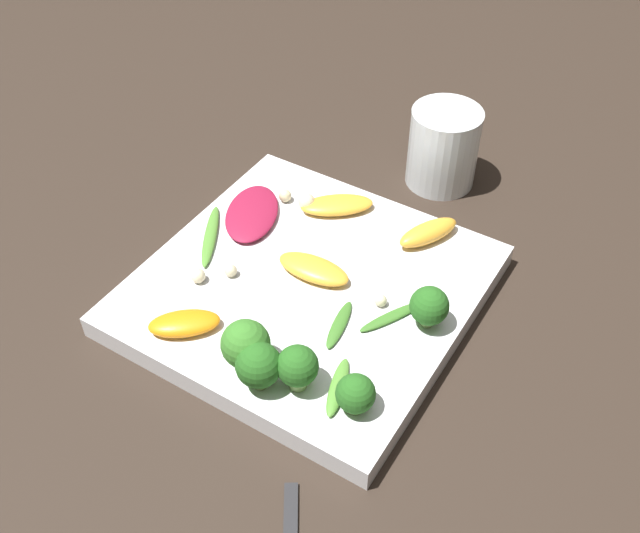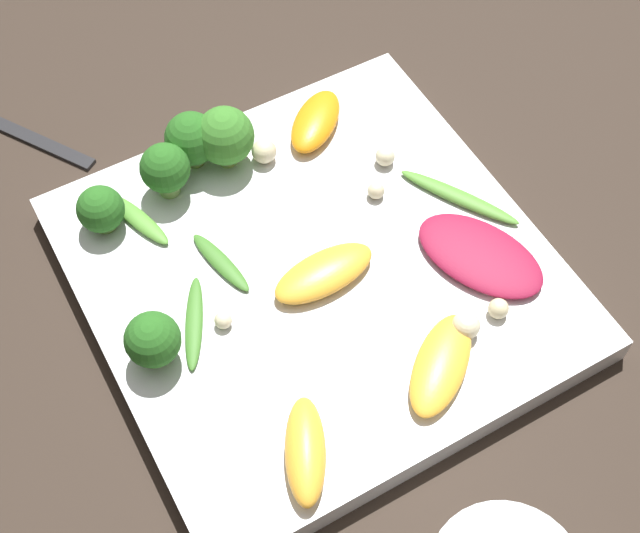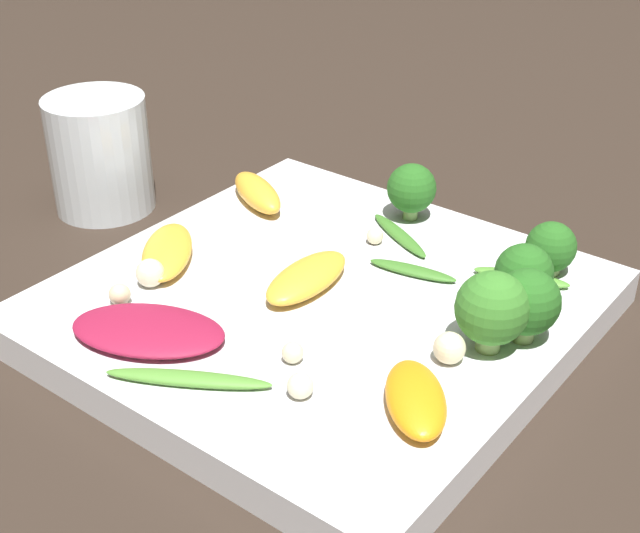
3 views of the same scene
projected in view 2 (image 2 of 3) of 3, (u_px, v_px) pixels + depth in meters
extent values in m
plane|color=#2D231C|center=(316.00, 285.00, 0.64)|extent=(2.40, 2.40, 0.00)
cube|color=white|center=(316.00, 276.00, 0.63)|extent=(0.31, 0.31, 0.02)
ellipsoid|color=maroon|center=(480.00, 255.00, 0.62)|extent=(0.09, 0.11, 0.01)
ellipsoid|color=#FCAD33|center=(329.00, 270.00, 0.61)|extent=(0.08, 0.04, 0.02)
ellipsoid|color=orange|center=(316.00, 121.00, 0.68)|extent=(0.07, 0.07, 0.02)
ellipsoid|color=#FCAD33|center=(441.00, 365.00, 0.57)|extent=(0.08, 0.08, 0.01)
ellipsoid|color=#FCAD33|center=(305.00, 451.00, 0.54)|extent=(0.05, 0.07, 0.02)
cylinder|color=#7A9E51|center=(105.00, 221.00, 0.64)|extent=(0.02, 0.02, 0.01)
sphere|color=#26601E|center=(101.00, 209.00, 0.62)|extent=(0.03, 0.03, 0.03)
cylinder|color=#84AD5B|center=(169.00, 184.00, 0.65)|extent=(0.02, 0.02, 0.02)
sphere|color=#26601E|center=(165.00, 168.00, 0.63)|extent=(0.04, 0.04, 0.04)
cylinder|color=#84AD5B|center=(227.00, 154.00, 0.67)|extent=(0.01, 0.01, 0.02)
sphere|color=#387A28|center=(225.00, 136.00, 0.65)|extent=(0.04, 0.04, 0.04)
cylinder|color=#84AD5B|center=(157.00, 352.00, 0.58)|extent=(0.01, 0.01, 0.01)
sphere|color=#26601E|center=(153.00, 340.00, 0.56)|extent=(0.04, 0.04, 0.04)
cylinder|color=#7A9E51|center=(195.00, 155.00, 0.67)|extent=(0.01, 0.01, 0.02)
sphere|color=#26601E|center=(192.00, 139.00, 0.65)|extent=(0.04, 0.04, 0.04)
ellipsoid|color=#518E33|center=(138.00, 219.00, 0.64)|extent=(0.03, 0.06, 0.01)
ellipsoid|color=#518E33|center=(455.00, 192.00, 0.65)|extent=(0.06, 0.09, 0.01)
ellipsoid|color=#3D7528|center=(221.00, 262.00, 0.62)|extent=(0.02, 0.06, 0.01)
ellipsoid|color=#3D7528|center=(191.00, 318.00, 0.60)|extent=(0.04, 0.07, 0.01)
sphere|color=beige|center=(466.00, 326.00, 0.59)|extent=(0.02, 0.02, 0.02)
sphere|color=beige|center=(498.00, 309.00, 0.59)|extent=(0.01, 0.01, 0.01)
sphere|color=beige|center=(264.00, 151.00, 0.67)|extent=(0.02, 0.02, 0.02)
sphere|color=beige|center=(376.00, 190.00, 0.65)|extent=(0.01, 0.01, 0.01)
sphere|color=beige|center=(385.00, 156.00, 0.67)|extent=(0.01, 0.01, 0.01)
sphere|color=beige|center=(223.00, 320.00, 0.59)|extent=(0.01, 0.01, 0.01)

